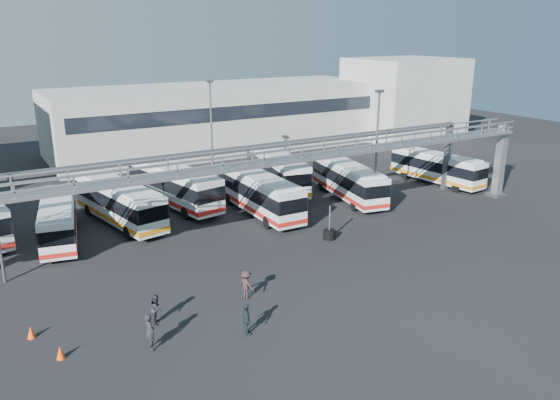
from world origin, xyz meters
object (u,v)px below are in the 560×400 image
bus_6 (277,169)px  pedestrian_a (150,332)px  cone_right (31,332)px  light_pole_back (211,127)px  bus_4 (174,184)px  bus_7 (348,180)px  tire_stack (329,234)px  bus_3 (119,201)px  bus_5 (259,192)px  pedestrian_b (157,309)px  pedestrian_d (246,320)px  pedestrian_c (247,285)px  cone_left (60,352)px  bus_2 (59,218)px  light_pole_mid (377,146)px  bus_9 (437,167)px

bus_6 → pedestrian_a: bus_6 is taller
cone_right → light_pole_back: bearing=48.1°
bus_4 → bus_7: size_ratio=1.09×
bus_4 → tire_stack: 15.17m
bus_3 → bus_5: bus_5 is taller
pedestrian_a → pedestrian_b: bearing=-31.7°
pedestrian_b → pedestrian_d: 4.90m
pedestrian_d → pedestrian_b: bearing=55.5°
pedestrian_c → cone_right: pedestrian_c is taller
pedestrian_d → cone_left: 8.85m
bus_2 → pedestrian_a: size_ratio=5.41×
light_pole_back → light_pole_mid: bearing=-61.9°
pedestrian_a → tire_stack: 17.53m
bus_4 → cone_left: bus_4 is taller
bus_2 → cone_right: bearing=-94.7°
pedestrian_a → cone_left: pedestrian_a is taller
bus_6 → bus_7: (3.92, -6.16, -0.15)m
pedestrian_c → pedestrian_d: size_ratio=1.00×
cone_right → bus_7: bearing=21.3°
cone_left → bus_3: bearing=66.8°
cone_right → light_pole_mid: bearing=13.6°
bus_2 → bus_9: same height
bus_7 → bus_9: bus_7 is taller
bus_2 → pedestrian_c: (7.60, -14.94, -0.84)m
bus_4 → pedestrian_d: (-4.30, -22.06, -1.10)m
bus_6 → bus_7: bearing=-46.6°
bus_2 → bus_4: 10.71m
bus_5 → pedestrian_c: bus_5 is taller
bus_4 → cone_right: size_ratio=18.44×
light_pole_mid → cone_right: 28.75m
light_pole_back → bus_2: light_pole_back is taller
pedestrian_a → bus_6: bearing=-48.8°
pedestrian_a → tire_stack: tire_stack is taller
bus_2 → bus_5: 15.52m
bus_5 → bus_7: size_ratio=1.02×
light_pole_back → bus_3: bearing=-147.7°
pedestrian_d → bus_4: bearing=-1.1°
bus_3 → bus_7: bus_3 is taller
light_pole_back → tire_stack: light_pole_back is taller
light_pole_mid → pedestrian_a: bearing=-154.7°
bus_3 → cone_right: bearing=-130.7°
bus_9 → pedestrian_d: size_ratio=6.05×
pedestrian_c → tire_stack: tire_stack is taller
bus_5 → cone_right: size_ratio=17.31×
light_pole_mid → pedestrian_b: (-21.53, -8.39, -4.92)m
bus_2 → bus_6: bearing=21.1°
bus_9 → cone_left: bearing=-166.8°
light_pole_back → bus_3: (-11.06, -6.99, -3.88)m
tire_stack → bus_5: bearing=102.0°
pedestrian_b → bus_3: bearing=22.5°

